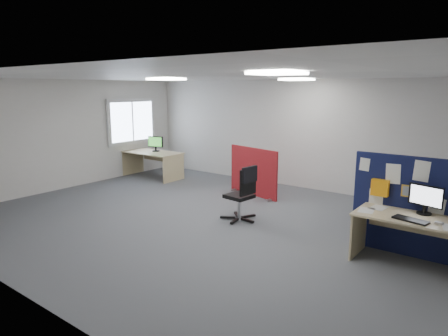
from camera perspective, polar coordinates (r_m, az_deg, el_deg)
The scene contains 17 objects.
floor at distance 7.66m, azimuth -2.36°, elevation -7.59°, with size 9.00×9.00×0.00m, color #525459.
ceiling at distance 7.25m, azimuth -2.54°, elevation 13.04°, with size 9.00×7.00×0.02m, color white.
wall_back at distance 10.26m, azimuth 10.12°, elevation 4.80°, with size 9.00×0.02×2.70m, color silver.
wall_front at distance 5.19m, azimuth -27.85°, elevation -2.59°, with size 9.00×0.02×2.70m, color silver.
wall_left at distance 10.75m, azimuth -21.37°, elevation 4.49°, with size 0.02×7.00×2.70m, color silver.
window at distance 11.85m, azimuth -13.01°, elevation 6.51°, with size 0.06×1.70×1.30m.
ceiling_lights at distance 7.58m, azimuth 2.75°, elevation 12.73°, with size 4.10×4.10×0.04m.
navy_divider at distance 6.52m, azimuth 25.61°, elevation -5.11°, with size 1.84×0.30×1.51m.
main_desk at distance 6.22m, azimuth 25.85°, elevation -7.89°, with size 1.64×0.73×0.73m.
monitor_main at distance 6.29m, azimuth 26.83°, elevation -3.87°, with size 0.47×0.20×0.42m.
keyboard at distance 5.96m, azimuth 25.10°, elevation -6.73°, with size 0.45×0.18×0.03m, color black.
mouse at distance 5.98m, azimuth 28.38°, elevation -6.94°, with size 0.10×0.06×0.03m, color #9D9DA2.
red_divider at distance 9.36m, azimuth 4.21°, elevation -0.60°, with size 1.48×0.40×1.13m.
second_desk at distance 11.45m, azimuth -10.08°, elevation 1.46°, with size 1.73×0.86×0.73m.
monitor_second at distance 11.45m, azimuth -9.75°, elevation 3.52°, with size 0.46×0.21×0.42m.
office_chair at distance 7.49m, azimuth 2.81°, elevation -3.22°, with size 0.69×0.70×1.06m.
desk_papers at distance 6.16m, azimuth 23.41°, elevation -6.13°, with size 1.38×0.67×0.00m.
Camera 1 is at (4.61, -5.59, 2.48)m, focal length 32.00 mm.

